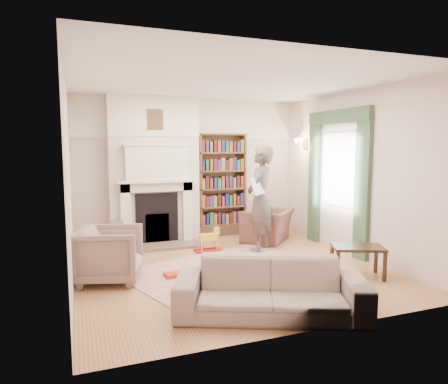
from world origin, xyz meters
name	(u,v)px	position (x,y,z in m)	size (l,w,h in m)	color
floor	(230,268)	(0.00, 0.00, 0.00)	(4.50, 4.50, 0.00)	olive
ceiling	(230,82)	(0.00, 0.00, 2.80)	(4.50, 4.50, 0.00)	white
wall_back	(190,169)	(0.00, 2.25, 1.40)	(4.50, 4.50, 0.00)	beige
wall_front	(314,194)	(0.00, -2.25, 1.40)	(4.50, 4.50, 0.00)	beige
wall_left	(69,182)	(-2.25, 0.00, 1.40)	(4.50, 4.50, 0.00)	beige
wall_right	(354,174)	(2.25, 0.00, 1.40)	(4.50, 4.50, 0.00)	beige
fireplace	(154,171)	(-0.75, 2.05, 1.39)	(1.70, 0.58, 2.80)	beige
bookcase	(222,180)	(0.65, 2.12, 1.18)	(1.00, 0.24, 1.85)	brown
window	(338,169)	(2.23, 0.40, 1.45)	(0.02, 0.90, 1.30)	silver
curtain_left	(363,187)	(2.20, -0.30, 1.20)	(0.07, 0.32, 2.40)	#2B422A
curtain_right	(314,180)	(2.20, 1.10, 1.20)	(0.07, 0.32, 2.40)	#2B422A
pelmet	(338,117)	(2.19, 0.40, 2.38)	(0.09, 1.70, 0.24)	#2B422A
wall_sconce	(297,144)	(2.03, 1.50, 1.90)	(0.20, 0.24, 0.24)	gold
rug	(231,272)	(-0.06, -0.21, 0.01)	(2.81, 2.17, 0.01)	#C2AE93
armchair_reading	(267,225)	(1.34, 1.39, 0.31)	(0.97, 0.84, 0.63)	#502A2B
armchair_left	(110,254)	(-1.76, 0.03, 0.38)	(0.81, 0.83, 0.76)	gray
sofa	(270,288)	(-0.20, -1.75, 0.30)	(2.08, 0.81, 0.61)	#ACA38E
man_reading	(260,199)	(0.89, 0.79, 0.94)	(0.69, 0.45, 1.88)	#4F453F
newspaper	(258,186)	(0.74, 0.59, 1.19)	(0.44, 0.02, 0.31)	white
coffee_table	(357,261)	(1.57, -1.02, 0.23)	(0.70, 0.45, 0.45)	#311D11
paraffin_heater	(117,236)	(-1.53, 1.60, 0.28)	(0.24, 0.24, 0.55)	#9EA1A5
rocking_horse	(208,240)	(-0.01, 1.03, 0.21)	(0.49, 0.19, 0.43)	gold
board_game	(192,281)	(-0.73, -0.44, 0.03)	(0.36, 0.36, 0.03)	gold
game_box_lid	(176,274)	(-0.88, -0.12, 0.04)	(0.32, 0.21, 0.05)	red
comic_annuals	(253,269)	(0.29, -0.23, 0.02)	(0.55, 0.44, 0.02)	red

